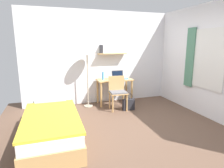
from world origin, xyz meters
TOP-DOWN VIEW (x-y plane):
  - ground_plane at (0.00, 0.00)m, footprint 5.28×5.28m
  - wall_back at (0.00, 2.02)m, footprint 4.40×0.27m
  - wall_right at (2.02, 0.02)m, footprint 0.10×4.40m
  - bed at (-1.46, 0.14)m, footprint 0.93×2.07m
  - desk at (0.28, 1.70)m, footprint 0.99×0.51m
  - desk_chair at (0.20, 1.22)m, footprint 0.46×0.40m
  - standing_lamp at (-0.49, 1.68)m, footprint 0.44×0.44m
  - laptop at (0.39, 1.72)m, footprint 0.34×0.24m
  - water_bottle at (-0.07, 1.67)m, footprint 0.06×0.06m
  - book_stack at (0.57, 1.67)m, footprint 0.16×0.24m
  - handbag at (0.46, 1.08)m, footprint 0.31×0.12m

SIDE VIEW (x-z plane):
  - ground_plane at x=0.00m, z-range 0.00..0.00m
  - handbag at x=0.46m, z-range -0.07..0.38m
  - bed at x=-1.46m, z-range -0.03..0.51m
  - desk_chair at x=0.20m, z-range 0.06..0.93m
  - desk at x=0.28m, z-range 0.21..0.93m
  - book_stack at x=0.57m, z-range 0.72..0.77m
  - laptop at x=0.39m, z-range 0.66..0.89m
  - water_bottle at x=-0.07m, z-range 0.72..0.94m
  - wall_back at x=0.00m, z-range 0.00..2.60m
  - wall_right at x=2.02m, z-range 0.00..2.60m
  - standing_lamp at x=-0.49m, z-range 0.64..2.29m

